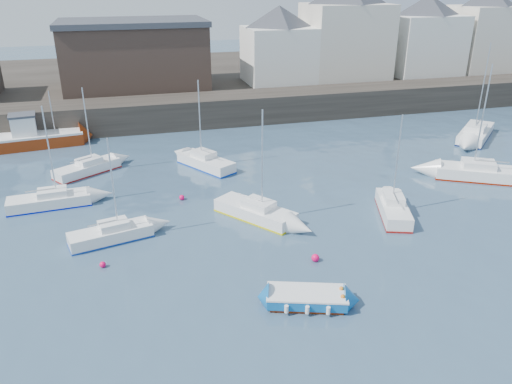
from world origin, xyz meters
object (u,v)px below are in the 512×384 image
object	(u,v)px
sailboat_a	(111,234)
sailboat_d	(481,173)
sailboat_c	(393,208)
sailboat_g	(475,133)
sailboat_b	(256,211)
buoy_mid	(315,261)
sailboat_f	(206,162)
sailboat_h	(87,168)
blue_dinghy	(307,298)
sailboat_e	(50,200)
buoy_near	(103,267)
fishing_boat	(36,136)
buoy_far	(182,200)

from	to	relation	value
sailboat_a	sailboat_d	bearing A→B (deg)	5.12
sailboat_c	sailboat_g	world-z (taller)	sailboat_g
sailboat_a	sailboat_b	world-z (taller)	sailboat_b
sailboat_g	buoy_mid	distance (m)	29.83
sailboat_d	buoy_mid	bearing A→B (deg)	-154.89
sailboat_f	sailboat_h	world-z (taller)	sailboat_f
sailboat_b	sailboat_a	bearing A→B (deg)	-176.12
sailboat_g	sailboat_b	bearing A→B (deg)	-156.29
sailboat_b	sailboat_g	bearing A→B (deg)	23.71
sailboat_a	sailboat_c	distance (m)	18.49
blue_dinghy	sailboat_h	size ratio (longest dim) A/B	0.61
sailboat_e	sailboat_h	xyz separation A→B (m)	(2.33, 6.05, -0.01)
sailboat_a	buoy_mid	xyz separation A→B (m)	(11.17, -5.58, -0.46)
sailboat_d	sailboat_h	world-z (taller)	sailboat_d
sailboat_e	sailboat_h	bearing A→B (deg)	68.98
sailboat_b	buoy_mid	distance (m)	6.50
sailboat_g	buoy_near	distance (m)	38.80
sailboat_e	buoy_near	distance (m)	9.94
fishing_boat	sailboat_a	size ratio (longest dim) A/B	1.24
sailboat_b	sailboat_f	distance (m)	10.45
sailboat_a	buoy_mid	bearing A→B (deg)	-26.57
fishing_boat	sailboat_f	world-z (taller)	sailboat_f
fishing_boat	buoy_mid	size ratio (longest dim) A/B	17.68
sailboat_h	sailboat_g	bearing A→B (deg)	-0.42
fishing_boat	sailboat_e	distance (m)	14.97
fishing_boat	sailboat_b	xyz separation A→B (m)	(15.97, -20.35, -0.51)
buoy_mid	buoy_near	bearing A→B (deg)	167.66
sailboat_h	buoy_mid	distance (m)	22.07
sailboat_b	sailboat_g	distance (m)	28.29
sailboat_f	buoy_mid	xyz separation A→B (m)	(3.35, -16.56, -0.52)
fishing_boat	sailboat_d	bearing A→B (deg)	-27.65
fishing_boat	sailboat_e	bearing A→B (deg)	-80.29
sailboat_c	sailboat_h	bearing A→B (deg)	145.80
sailboat_b	sailboat_h	bearing A→B (deg)	133.65
blue_dinghy	sailboat_e	xyz separation A→B (m)	(-13.31, 15.54, 0.05)
sailboat_a	sailboat_c	world-z (taller)	sailboat_c
sailboat_c	buoy_far	size ratio (longest dim) A/B	17.87
sailboat_d	sailboat_h	bearing A→B (deg)	162.21
blue_dinghy	sailboat_a	bearing A→B (deg)	134.68
sailboat_b	sailboat_g	size ratio (longest dim) A/B	0.80
sailboat_g	buoy_mid	xyz separation A→B (m)	(-24.08, -17.60, -0.53)
sailboat_b	sailboat_c	xyz separation A→B (m)	(9.09, -2.08, 0.04)
blue_dinghy	sailboat_d	distance (m)	22.68
sailboat_h	buoy_far	size ratio (longest dim) A/B	18.21
blue_dinghy	buoy_mid	distance (m)	4.23
sailboat_a	sailboat_e	distance (m)	7.46
sailboat_e	sailboat_f	world-z (taller)	sailboat_f
sailboat_d	buoy_near	distance (m)	29.60
sailboat_c	sailboat_e	bearing A→B (deg)	161.19
buoy_mid	fishing_boat	bearing A→B (deg)	123.81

